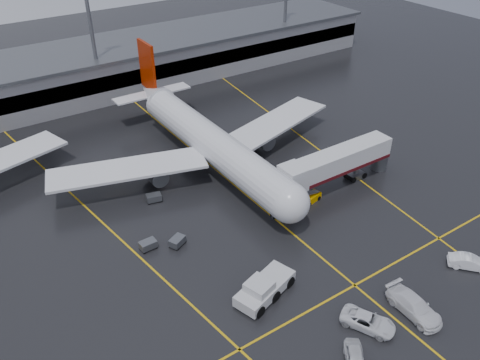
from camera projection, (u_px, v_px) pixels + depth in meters
ground at (244, 193)px, 70.68m from camera, size 220.00×220.00×0.00m
apron_line_centre at (244, 193)px, 70.67m from camera, size 0.25×90.00×0.02m
apron_line_stop at (355, 285)px, 55.35m from camera, size 60.00×0.25×0.02m
apron_line_left at (83, 205)px, 68.27m from camera, size 9.99×69.35×0.02m
apron_line_right at (297, 133)px, 86.07m from camera, size 7.57×69.64×0.02m
terminal at (112, 66)px, 101.72m from camera, size 122.00×19.00×8.60m
light_mast_mid at (91, 27)px, 89.72m from camera, size 3.00×1.20×25.45m
main_airliner at (208, 140)px, 75.15m from camera, size 48.80×45.60×14.10m
jet_bridge at (337, 163)px, 69.92m from camera, size 19.90×3.40×6.05m
pushback_tractor at (264, 289)px, 53.46m from camera, size 8.01×5.10×2.67m
belt_loader at (311, 198)px, 68.71m from camera, size 3.47×2.07×2.06m
service_van_a at (368, 321)px, 50.05m from camera, size 4.76×6.07×1.53m
service_van_b at (414, 306)px, 51.52m from camera, size 2.99×6.62×1.88m
service_van_c at (470, 262)px, 57.37m from camera, size 4.45×4.72×1.59m
service_van_d at (355, 359)px, 46.31m from camera, size 4.08×4.63×1.51m
baggage_cart_a at (177, 241)px, 60.78m from camera, size 2.37×2.05×1.12m
baggage_cart_b at (148, 245)px, 60.25m from camera, size 2.05×1.38×1.12m
baggage_cart_c at (154, 198)px, 68.63m from camera, size 2.24×1.72×1.12m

